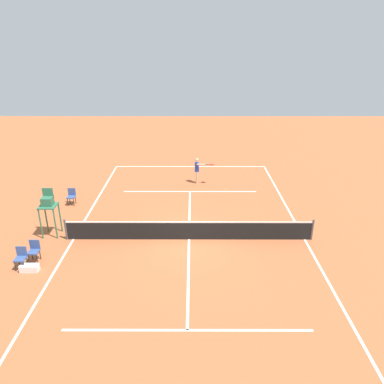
{
  "coord_description": "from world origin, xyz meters",
  "views": [
    {
      "loc": [
        -0.17,
        15.3,
        8.97
      ],
      "look_at": [
        -0.13,
        -3.97,
        0.8
      ],
      "focal_mm": 34.12,
      "sensor_mm": 36.0,
      "label": 1
    }
  ],
  "objects_px": {
    "umpire_chair": "(48,205)",
    "courtside_chair_far": "(21,257)",
    "courtside_chair_near": "(34,250)",
    "tennis_ball": "(225,190)",
    "courtside_chair_mid": "(71,196)",
    "equipment_bag": "(29,268)",
    "player_serving": "(198,168)"
  },
  "relations": [
    {
      "from": "courtside_chair_mid",
      "to": "courtside_chair_near",
      "type": "bearing_deg",
      "value": 91.83
    },
    {
      "from": "player_serving",
      "to": "equipment_bag",
      "type": "xyz_separation_m",
      "value": [
        7.11,
        10.03,
        -0.88
      ]
    },
    {
      "from": "umpire_chair",
      "to": "courtside_chair_far",
      "type": "relative_size",
      "value": 2.54
    },
    {
      "from": "umpire_chair",
      "to": "courtside_chair_near",
      "type": "bearing_deg",
      "value": 91.49
    },
    {
      "from": "umpire_chair",
      "to": "courtside_chair_near",
      "type": "relative_size",
      "value": 2.54
    },
    {
      "from": "courtside_chair_near",
      "to": "courtside_chair_far",
      "type": "bearing_deg",
      "value": 58.09
    },
    {
      "from": "player_serving",
      "to": "tennis_ball",
      "type": "height_order",
      "value": "player_serving"
    },
    {
      "from": "player_serving",
      "to": "equipment_bag",
      "type": "bearing_deg",
      "value": -31.99
    },
    {
      "from": "equipment_bag",
      "to": "courtside_chair_mid",
      "type": "bearing_deg",
      "value": -87.86
    },
    {
      "from": "player_serving",
      "to": "courtside_chair_near",
      "type": "height_order",
      "value": "player_serving"
    },
    {
      "from": "tennis_ball",
      "to": "equipment_bag",
      "type": "height_order",
      "value": "equipment_bag"
    },
    {
      "from": "umpire_chair",
      "to": "courtside_chair_near",
      "type": "distance_m",
      "value": 2.52
    },
    {
      "from": "courtside_chair_mid",
      "to": "player_serving",
      "type": "bearing_deg",
      "value": -155.34
    },
    {
      "from": "tennis_ball",
      "to": "courtside_chair_near",
      "type": "relative_size",
      "value": 0.07
    },
    {
      "from": "umpire_chair",
      "to": "equipment_bag",
      "type": "height_order",
      "value": "umpire_chair"
    },
    {
      "from": "courtside_chair_mid",
      "to": "equipment_bag",
      "type": "xyz_separation_m",
      "value": [
        -0.25,
        6.65,
        -0.38
      ]
    },
    {
      "from": "courtside_chair_near",
      "to": "courtside_chair_mid",
      "type": "xyz_separation_m",
      "value": [
        0.19,
        -5.86,
        0.0
      ]
    },
    {
      "from": "player_serving",
      "to": "courtside_chair_near",
      "type": "distance_m",
      "value": 11.71
    },
    {
      "from": "courtside_chair_near",
      "to": "tennis_ball",
      "type": "bearing_deg",
      "value": -138.37
    },
    {
      "from": "player_serving",
      "to": "equipment_bag",
      "type": "relative_size",
      "value": 2.28
    },
    {
      "from": "player_serving",
      "to": "courtside_chair_near",
      "type": "bearing_deg",
      "value": -34.48
    },
    {
      "from": "courtside_chair_near",
      "to": "equipment_bag",
      "type": "relative_size",
      "value": 1.25
    },
    {
      "from": "umpire_chair",
      "to": "courtside_chair_far",
      "type": "bearing_deg",
      "value": 84.38
    },
    {
      "from": "tennis_ball",
      "to": "courtside_chair_near",
      "type": "distance_m",
      "value": 11.93
    },
    {
      "from": "player_serving",
      "to": "courtside_chair_mid",
      "type": "xyz_separation_m",
      "value": [
        7.36,
        3.38,
        -0.5
      ]
    },
    {
      "from": "courtside_chair_mid",
      "to": "tennis_ball",
      "type": "bearing_deg",
      "value": -167.24
    },
    {
      "from": "umpire_chair",
      "to": "courtside_chair_mid",
      "type": "bearing_deg",
      "value": -87.96
    },
    {
      "from": "equipment_bag",
      "to": "courtside_chair_near",
      "type": "bearing_deg",
      "value": -85.52
    },
    {
      "from": "courtside_chair_far",
      "to": "courtside_chair_near",
      "type": "bearing_deg",
      "value": -121.91
    },
    {
      "from": "tennis_ball",
      "to": "courtside_chair_far",
      "type": "relative_size",
      "value": 0.07
    },
    {
      "from": "courtside_chair_far",
      "to": "equipment_bag",
      "type": "distance_m",
      "value": 0.61
    },
    {
      "from": "courtside_chair_mid",
      "to": "equipment_bag",
      "type": "relative_size",
      "value": 1.25
    }
  ]
}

